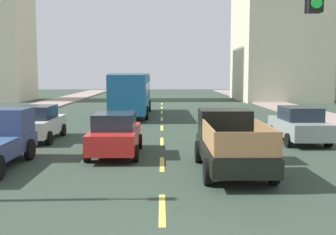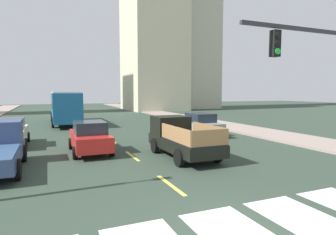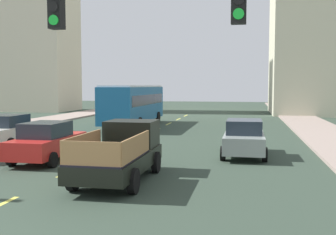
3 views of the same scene
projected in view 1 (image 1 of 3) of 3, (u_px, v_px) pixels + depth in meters
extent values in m
cube|color=#DAD44E|center=(162.00, 209.00, 9.99)|extent=(0.16, 2.40, 0.01)
cube|color=#DAD44E|center=(162.00, 164.00, 14.96)|extent=(0.16, 2.40, 0.01)
cube|color=#DAD44E|center=(162.00, 141.00, 19.93)|extent=(0.16, 2.40, 0.01)
cube|color=#DAD44E|center=(162.00, 128.00, 24.90)|extent=(0.16, 2.40, 0.01)
cube|color=#DAD44E|center=(162.00, 119.00, 29.87)|extent=(0.16, 2.40, 0.01)
cube|color=#DAD44E|center=(162.00, 112.00, 34.84)|extent=(0.16, 2.40, 0.01)
cube|color=#DAD44E|center=(162.00, 107.00, 39.81)|extent=(0.16, 2.40, 0.01)
cube|color=#DAD44E|center=(162.00, 104.00, 44.79)|extent=(0.16, 2.40, 0.01)
cube|color=black|center=(232.00, 152.00, 13.67)|extent=(1.96, 5.20, 0.56)
cube|color=black|center=(224.00, 123.00, 15.27)|extent=(1.84, 1.60, 1.00)
cube|color=#19232D|center=(223.00, 117.00, 15.69)|extent=(1.72, 0.08, 0.56)
cube|color=black|center=(237.00, 148.00, 12.69)|extent=(1.84, 3.30, 0.06)
cylinder|color=black|center=(198.00, 152.00, 15.23)|extent=(0.22, 0.80, 0.80)
cylinder|color=black|center=(251.00, 151.00, 15.26)|extent=(0.22, 0.80, 0.80)
cylinder|color=black|center=(208.00, 172.00, 12.13)|extent=(0.22, 0.80, 0.80)
cylinder|color=black|center=(274.00, 171.00, 12.16)|extent=(0.22, 0.80, 0.80)
cube|color=#9A7144|center=(208.00, 136.00, 12.63)|extent=(0.06, 3.17, 0.70)
cube|color=#9A7144|center=(267.00, 136.00, 12.66)|extent=(0.06, 3.17, 0.70)
cube|color=#9A7144|center=(248.00, 145.00, 11.07)|extent=(1.80, 0.06, 0.70)
cube|color=navy|center=(4.00, 121.00, 15.70)|extent=(1.84, 1.60, 1.00)
cube|color=#19232D|center=(8.00, 116.00, 16.12)|extent=(1.72, 0.08, 0.56)
cylinder|color=black|center=(30.00, 149.00, 15.69)|extent=(0.22, 0.80, 0.80)
cube|color=#1A5C8E|center=(132.00, 92.00, 31.81)|extent=(2.50, 10.80, 2.70)
cube|color=#19232D|center=(132.00, 88.00, 31.77)|extent=(2.52, 9.94, 0.80)
cube|color=silver|center=(132.00, 74.00, 31.66)|extent=(2.40, 10.37, 0.12)
cylinder|color=black|center=(120.00, 106.00, 35.27)|extent=(0.22, 1.00, 1.00)
cylinder|color=black|center=(149.00, 106.00, 35.30)|extent=(0.22, 1.00, 1.00)
cylinder|color=black|center=(111.00, 113.00, 28.98)|extent=(0.22, 1.00, 1.00)
cylinder|color=black|center=(147.00, 113.00, 29.02)|extent=(0.22, 1.00, 1.00)
cube|color=silver|center=(38.00, 126.00, 20.28)|extent=(1.80, 4.40, 0.76)
cube|color=#1E2833|center=(37.00, 112.00, 20.06)|extent=(1.58, 2.11, 0.64)
cylinder|color=black|center=(29.00, 130.00, 21.66)|extent=(0.22, 0.64, 0.64)
cylinder|color=black|center=(63.00, 130.00, 21.69)|extent=(0.22, 0.64, 0.64)
cylinder|color=black|center=(10.00, 138.00, 18.95)|extent=(0.22, 0.64, 0.64)
cylinder|color=black|center=(49.00, 138.00, 18.98)|extent=(0.22, 0.64, 0.64)
cube|color=red|center=(115.00, 138.00, 16.61)|extent=(1.80, 4.40, 0.76)
cube|color=#1E2833|center=(115.00, 121.00, 16.39)|extent=(1.58, 2.11, 0.64)
cylinder|color=black|center=(98.00, 141.00, 17.99)|extent=(0.22, 0.64, 0.64)
cylinder|color=black|center=(139.00, 141.00, 18.02)|extent=(0.22, 0.64, 0.64)
cylinder|color=black|center=(87.00, 154.00, 15.28)|extent=(0.22, 0.64, 0.64)
cylinder|color=black|center=(136.00, 153.00, 15.31)|extent=(0.22, 0.64, 0.64)
cube|color=gray|center=(298.00, 128.00, 19.65)|extent=(1.80, 4.40, 0.76)
cube|color=#1E2833|center=(300.00, 114.00, 19.43)|extent=(1.58, 2.11, 0.64)
cylinder|color=black|center=(272.00, 132.00, 21.04)|extent=(0.22, 0.64, 0.64)
cylinder|color=black|center=(307.00, 132.00, 21.06)|extent=(0.22, 0.64, 0.64)
cylinder|color=black|center=(288.00, 140.00, 18.32)|extent=(0.22, 0.64, 0.64)
cylinder|color=black|center=(328.00, 140.00, 18.35)|extent=(0.22, 0.64, 0.64)
cylinder|color=green|center=(317.00, 3.00, 7.60)|extent=(0.20, 0.04, 0.20)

